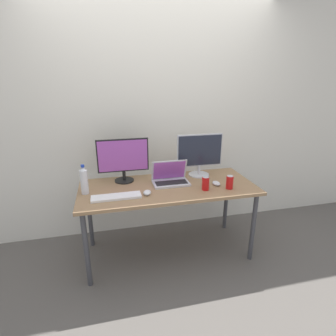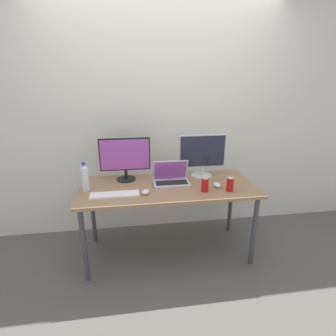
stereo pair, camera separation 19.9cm
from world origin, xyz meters
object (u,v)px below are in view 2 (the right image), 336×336
object	(u,v)px
monitor_center	(202,154)
soda_can_near_keyboard	(205,185)
monitor_left	(125,157)
mouse_by_laptop	(146,192)
keyboard_main	(115,195)
soda_can_by_laptop	(230,184)
work_desk	(168,192)
water_bottle	(85,178)
mouse_by_keyboard	(217,185)
laptop_silver	(171,178)

from	to	relation	value
monitor_center	soda_can_near_keyboard	world-z (taller)	monitor_center
monitor_left	mouse_by_laptop	size ratio (longest dim) A/B	5.21
keyboard_main	soda_can_by_laptop	xyz separation A→B (m)	(1.03, -0.03, 0.05)
work_desk	water_bottle	distance (m)	0.78
work_desk	monitor_center	bearing A→B (deg)	28.92
soda_can_near_keyboard	soda_can_by_laptop	distance (m)	0.23
work_desk	water_bottle	bearing A→B (deg)	-179.90
water_bottle	soda_can_near_keyboard	xyz separation A→B (m)	(1.07, -0.17, -0.06)
monitor_left	mouse_by_laptop	xyz separation A→B (m)	(0.17, -0.37, -0.22)
mouse_by_keyboard	soda_can_near_keyboard	bearing A→B (deg)	-155.77
mouse_by_keyboard	soda_can_near_keyboard	world-z (taller)	soda_can_near_keyboard
laptop_silver	soda_can_by_laptop	size ratio (longest dim) A/B	2.76
mouse_by_keyboard	monitor_left	bearing A→B (deg)	155.15
water_bottle	soda_can_by_laptop	size ratio (longest dim) A/B	2.12
monitor_left	mouse_by_laptop	distance (m)	0.46
keyboard_main	monitor_left	bearing A→B (deg)	74.84
work_desk	mouse_by_keyboard	distance (m)	0.47
work_desk	soda_can_near_keyboard	distance (m)	0.38
water_bottle	work_desk	bearing A→B (deg)	0.10
laptop_silver	work_desk	bearing A→B (deg)	-120.26
monitor_left	laptop_silver	xyz separation A→B (m)	(0.43, -0.16, -0.18)
work_desk	soda_can_by_laptop	xyz separation A→B (m)	(0.54, -0.19, 0.13)
work_desk	laptop_silver	size ratio (longest dim) A/B	4.77
mouse_by_keyboard	mouse_by_laptop	world-z (taller)	mouse_by_laptop
monitor_left	laptop_silver	distance (m)	0.50
work_desk	monitor_center	world-z (taller)	monitor_center
work_desk	keyboard_main	size ratio (longest dim) A/B	3.91
work_desk	soda_can_by_laptop	bearing A→B (deg)	-19.55
monitor_center	monitor_left	bearing A→B (deg)	179.40
monitor_left	laptop_silver	size ratio (longest dim) A/B	1.42
monitor_center	laptop_silver	distance (m)	0.42
mouse_by_keyboard	soda_can_by_laptop	xyz separation A→B (m)	(0.08, -0.10, 0.04)
mouse_by_keyboard	mouse_by_laptop	xyz separation A→B (m)	(-0.68, -0.06, 0.00)
water_bottle	keyboard_main	bearing A→B (deg)	-30.63
soda_can_near_keyboard	soda_can_by_laptop	world-z (taller)	same
mouse_by_laptop	soda_can_near_keyboard	xyz separation A→B (m)	(0.54, -0.02, 0.04)
monitor_left	mouse_by_keyboard	world-z (taller)	monitor_left
monitor_center	water_bottle	size ratio (longest dim) A/B	1.80
mouse_by_laptop	monitor_left	bearing A→B (deg)	128.61
monitor_center	keyboard_main	size ratio (longest dim) A/B	1.14
laptop_silver	mouse_by_laptop	world-z (taller)	laptop_silver
keyboard_main	soda_can_near_keyboard	bearing A→B (deg)	-1.46
mouse_by_laptop	keyboard_main	bearing A→B (deg)	-164.89
mouse_by_keyboard	water_bottle	xyz separation A→B (m)	(-1.21, 0.09, 0.11)
monitor_center	laptop_silver	world-z (taller)	monitor_center
water_bottle	monitor_center	bearing A→B (deg)	10.63
laptop_silver	mouse_by_keyboard	size ratio (longest dim) A/B	3.40
work_desk	monitor_center	xyz separation A→B (m)	(0.39, 0.21, 0.30)
soda_can_by_laptop	mouse_by_laptop	bearing A→B (deg)	176.96
mouse_by_laptop	soda_can_near_keyboard	bearing A→B (deg)	12.14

